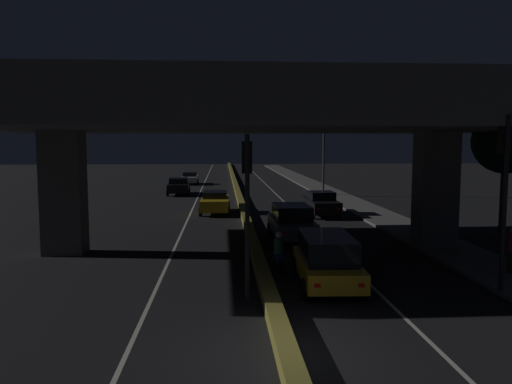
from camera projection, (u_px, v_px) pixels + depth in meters
name	position (u px, v px, depth m)	size (l,w,h in m)	color
ground_plane	(285.00, 356.00, 11.04)	(200.00, 200.00, 0.00)	black
lane_line_left_inner	(199.00, 194.00, 45.56)	(0.12, 126.00, 0.00)	beige
lane_line_right_inner	(276.00, 194.00, 46.03)	(0.12, 126.00, 0.00)	beige
median_divider	(238.00, 192.00, 45.78)	(0.47, 126.00, 0.40)	olive
sidewalk_right	(348.00, 202.00, 39.40)	(2.80, 126.00, 0.14)	#5B5956
elevated_overpass	(254.00, 112.00, 21.23)	(23.14, 13.69, 7.94)	#5B5956
traffic_light_left_of_median	(247.00, 188.00, 14.72)	(0.30, 0.49, 4.95)	black
traffic_light_right_of_median	(504.00, 174.00, 15.19)	(0.30, 0.49, 5.53)	black
street_lamp	(321.00, 138.00, 43.56)	(2.20, 0.32, 8.77)	#2D2D30
car_taxi_yellow_lead	(327.00, 259.00, 16.32)	(2.10, 4.32, 1.69)	gold
car_grey_second	(292.00, 222.00, 24.29)	(2.12, 4.28, 1.70)	#515459
car_black_third	(321.00, 203.00, 32.23)	(1.97, 4.35, 1.58)	black
car_taxi_yellow_lead_oncoming	(215.00, 202.00, 33.44)	(2.02, 4.49, 1.45)	gold
car_black_second_oncoming	(179.00, 186.00, 45.44)	(2.15, 4.55, 1.51)	black
car_white_third_oncoming	(190.00, 178.00, 56.72)	(1.94, 4.01, 1.33)	silver
motorcycle_blue_filtering_near	(279.00, 254.00, 18.28)	(0.33, 1.70, 1.47)	black
pedestrian_on_sidewalk	(512.00, 251.00, 17.47)	(0.38, 0.38, 1.60)	#2D261E
roadside_tree_kerbside_near	(506.00, 142.00, 23.47)	(3.10, 3.10, 6.34)	#38281C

